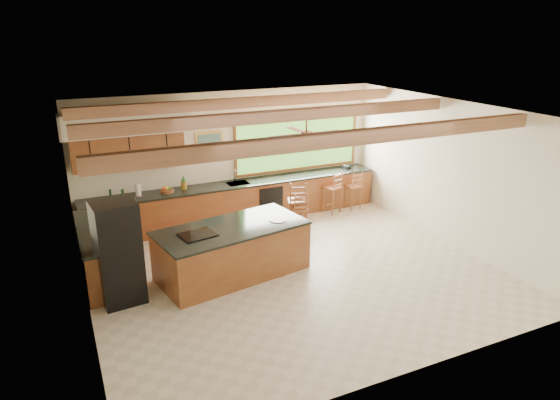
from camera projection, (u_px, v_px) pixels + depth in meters
name	position (u px, v px, depth m)	size (l,w,h in m)	color
ground	(293.00, 271.00, 9.39)	(7.20, 7.20, 0.00)	beige
room_shell	(270.00, 150.00, 9.15)	(7.27, 6.54, 3.02)	#ECE7CC
counter_run	(210.00, 212.00, 11.07)	(7.12, 3.10, 1.24)	brown
island	(232.00, 251.00, 9.15)	(2.89, 1.72, 0.96)	brown
refrigerator	(118.00, 253.00, 8.13)	(0.74, 0.72, 1.74)	black
bar_stool_a	(300.00, 210.00, 10.89)	(0.41, 0.41, 0.98)	brown
bar_stool_b	(299.00, 202.00, 10.99)	(0.55, 0.55, 1.17)	brown
bar_stool_c	(354.00, 187.00, 12.39)	(0.38, 0.38, 0.99)	brown
bar_stool_d	(333.00, 188.00, 12.13)	(0.50, 0.50, 1.08)	brown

